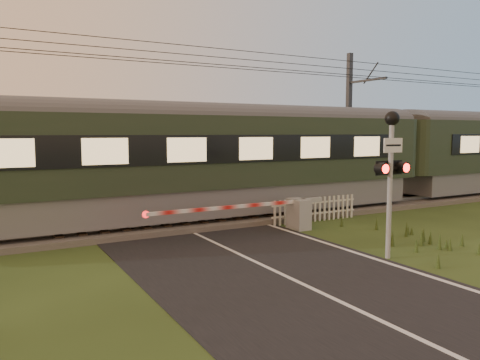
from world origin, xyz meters
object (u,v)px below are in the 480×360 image
train (396,154)px  picket_fence (315,209)px  boom_gate (292,213)px  crossing_signal (391,158)px  catenary_mast (349,124)px

train → picket_fence: size_ratio=11.46×
train → picket_fence: train is taller
boom_gate → crossing_signal: (0.13, -4.03, 1.98)m
crossing_signal → boom_gate: bearing=91.8°
boom_gate → catenary_mast: bearing=35.7°
boom_gate → crossing_signal: size_ratio=1.67×
crossing_signal → catenary_mast: catenary_mast is taller
picket_fence → catenary_mast: bearing=38.2°
train → catenary_mast: 2.72m
crossing_signal → picket_fence: size_ratio=1.01×
crossing_signal → picket_fence: bearing=73.4°
train → crossing_signal: 9.98m
train → catenary_mast: catenary_mast is taller
boom_gate → crossing_signal: 4.50m
boom_gate → catenary_mast: (6.78, 4.87, 3.04)m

